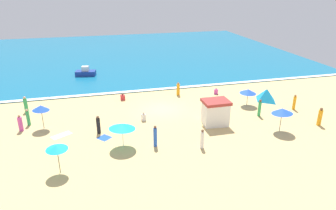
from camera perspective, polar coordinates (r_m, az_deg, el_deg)
ground_plane at (r=32.81m, az=-1.23°, el=-0.81°), size 60.00×60.00×0.00m
ocean_water at (r=59.25m, az=-7.52°, el=9.43°), size 60.00×44.00×0.10m
wave_breaker_foam at (r=38.53m, az=-3.38°, el=2.84°), size 57.00×0.70×0.01m
lifeguard_cabana at (r=29.33m, az=8.77°, el=-1.32°), size 2.44×2.03×2.41m
beach_umbrella_0 at (r=34.41m, az=14.59°, el=2.47°), size 2.44×2.44×1.88m
beach_umbrella_1 at (r=22.79m, az=-19.91°, el=-7.37°), size 2.02×2.02×2.24m
beach_umbrella_2 at (r=30.13m, az=-22.48°, el=-0.49°), size 1.80×1.77×2.35m
beach_umbrella_3 at (r=29.15m, az=20.39°, el=-1.04°), size 2.62×2.62×2.31m
beach_umbrella_4 at (r=25.02m, az=-8.48°, el=-3.88°), size 3.04×3.03×2.19m
beach_tent at (r=36.76m, az=17.74°, el=1.82°), size 2.32×2.57×1.39m
beachgoer_0 at (r=35.16m, az=22.35°, el=0.45°), size 0.42×0.42×1.67m
beachgoer_1 at (r=25.21m, az=6.34°, el=-6.31°), size 0.41×0.41×1.68m
beachgoer_2 at (r=36.70m, az=1.89°, el=2.93°), size 0.53×0.53×1.60m
beachgoer_3 at (r=35.15m, az=-24.84°, el=0.05°), size 0.52×0.52×1.70m
beachgoer_4 at (r=30.96m, az=-25.66°, el=-3.12°), size 0.46×0.46×1.55m
beachgoer_5 at (r=30.15m, az=-4.54°, el=-2.19°), size 0.43×0.43×0.90m
beachgoer_6 at (r=37.67m, az=8.89°, el=2.50°), size 0.57×0.57×0.76m
beachgoer_7 at (r=35.70m, az=-8.37°, el=1.46°), size 0.50×0.50×0.82m
beachgoer_8 at (r=32.27m, az=26.29°, el=-2.00°), size 0.53×0.53×1.78m
beachgoer_9 at (r=28.12m, az=-12.76°, el=-3.64°), size 0.44×0.44×1.69m
beachgoer_10 at (r=25.33m, az=-2.38°, el=-5.81°), size 0.40×0.40×1.86m
beachgoer_11 at (r=32.23m, az=16.58°, el=-0.53°), size 0.36×0.36×1.78m
beachgoer_12 at (r=31.85m, az=-24.48°, el=-2.09°), size 0.44×0.44×1.63m
beach_towel_0 at (r=28.98m, az=-19.10°, el=-5.31°), size 1.91×1.59×0.01m
beach_towel_1 at (r=27.55m, az=-11.68°, el=-5.95°), size 1.39×1.40×0.01m
small_boat_0 at (r=45.93m, az=-15.00°, el=5.86°), size 2.98×1.90×1.34m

